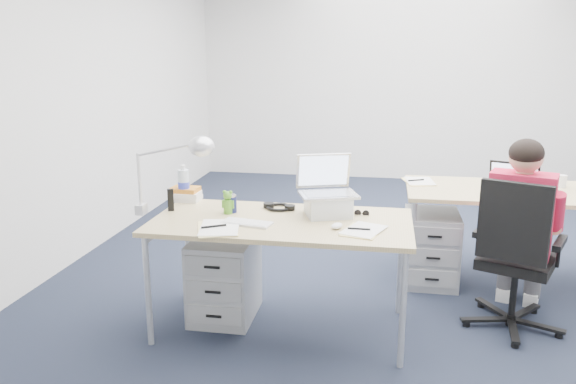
{
  "coord_description": "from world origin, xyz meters",
  "views": [
    {
      "loc": [
        -0.42,
        -4.43,
        1.74
      ],
      "look_at": [
        -1.04,
        -0.92,
        0.85
      ],
      "focal_mm": 35.0,
      "sensor_mm": 36.0,
      "label": 1
    }
  ],
  "objects_px": {
    "drawer_pedestal_near": "(225,277)",
    "drawer_pedestal_far": "(431,247)",
    "wireless_keyboard": "(247,223)",
    "silver_laptop": "(328,187)",
    "can_koozie": "(231,203)",
    "desk_lamp": "(163,174)",
    "dark_laptop": "(511,180)",
    "desk_near": "(281,227)",
    "computer_mouse": "(337,226)",
    "seated_person": "(521,231)",
    "cordless_phone": "(171,200)",
    "desk_far": "(514,196)",
    "headphones": "(279,206)",
    "bear_figurine": "(228,202)",
    "office_chair": "(513,287)",
    "far_cup": "(562,181)",
    "book_stack": "(185,194)",
    "sunglasses": "(362,213)",
    "water_bottle": "(184,183)"
  },
  "relations": [
    {
      "from": "drawer_pedestal_near",
      "to": "drawer_pedestal_far",
      "type": "bearing_deg",
      "value": 31.21
    },
    {
      "from": "wireless_keyboard",
      "to": "silver_laptop",
      "type": "bearing_deg",
      "value": 40.64
    },
    {
      "from": "drawer_pedestal_far",
      "to": "can_koozie",
      "type": "bearing_deg",
      "value": -147.97
    },
    {
      "from": "desk_lamp",
      "to": "dark_laptop",
      "type": "relative_size",
      "value": 1.55
    },
    {
      "from": "desk_near",
      "to": "can_koozie",
      "type": "bearing_deg",
      "value": 162.59
    },
    {
      "from": "wireless_keyboard",
      "to": "computer_mouse",
      "type": "relative_size",
      "value": 3.34
    },
    {
      "from": "seated_person",
      "to": "cordless_phone",
      "type": "xyz_separation_m",
      "value": [
        -2.26,
        -0.34,
        0.2
      ]
    },
    {
      "from": "desk_far",
      "to": "dark_laptop",
      "type": "xyz_separation_m",
      "value": [
        -0.09,
        -0.23,
        0.17
      ]
    },
    {
      "from": "silver_laptop",
      "to": "cordless_phone",
      "type": "xyz_separation_m",
      "value": [
        -1.02,
        -0.07,
        -0.11
      ]
    },
    {
      "from": "desk_near",
      "to": "cordless_phone",
      "type": "relative_size",
      "value": 10.88
    },
    {
      "from": "computer_mouse",
      "to": "cordless_phone",
      "type": "distance_m",
      "value": 1.12
    },
    {
      "from": "can_koozie",
      "to": "headphones",
      "type": "bearing_deg",
      "value": 24.14
    },
    {
      "from": "can_koozie",
      "to": "bear_figurine",
      "type": "xyz_separation_m",
      "value": [
        -0.01,
        -0.03,
        0.02
      ]
    },
    {
      "from": "office_chair",
      "to": "bear_figurine",
      "type": "distance_m",
      "value": 1.91
    },
    {
      "from": "far_cup",
      "to": "wireless_keyboard",
      "type": "bearing_deg",
      "value": -147.98
    },
    {
      "from": "drawer_pedestal_near",
      "to": "wireless_keyboard",
      "type": "xyz_separation_m",
      "value": [
        0.22,
        -0.23,
        0.46
      ]
    },
    {
      "from": "drawer_pedestal_near",
      "to": "book_stack",
      "type": "relative_size",
      "value": 2.69
    },
    {
      "from": "desk_far",
      "to": "computer_mouse",
      "type": "xyz_separation_m",
      "value": [
        -1.24,
        -1.19,
        0.06
      ]
    },
    {
      "from": "office_chair",
      "to": "drawer_pedestal_far",
      "type": "xyz_separation_m",
      "value": [
        -0.46,
        0.7,
        -0.01
      ]
    },
    {
      "from": "headphones",
      "to": "cordless_phone",
      "type": "bearing_deg",
      "value": -155.35
    },
    {
      "from": "desk_far",
      "to": "seated_person",
      "type": "relative_size",
      "value": 1.31
    },
    {
      "from": "headphones",
      "to": "sunglasses",
      "type": "xyz_separation_m",
      "value": [
        0.55,
        -0.05,
        -0.01
      ]
    },
    {
      "from": "drawer_pedestal_far",
      "to": "cordless_phone",
      "type": "distance_m",
      "value": 2.02
    },
    {
      "from": "desk_near",
      "to": "can_koozie",
      "type": "xyz_separation_m",
      "value": [
        -0.35,
        0.11,
        0.11
      ]
    },
    {
      "from": "seated_person",
      "to": "bear_figurine",
      "type": "bearing_deg",
      "value": -151.02
    },
    {
      "from": "drawer_pedestal_near",
      "to": "far_cup",
      "type": "xyz_separation_m",
      "value": [
        2.37,
        1.12,
        0.5
      ]
    },
    {
      "from": "silver_laptop",
      "to": "sunglasses",
      "type": "bearing_deg",
      "value": -6.42
    },
    {
      "from": "headphones",
      "to": "bear_figurine",
      "type": "relative_size",
      "value": 1.43
    },
    {
      "from": "cordless_phone",
      "to": "dark_laptop",
      "type": "xyz_separation_m",
      "value": [
        2.26,
        0.76,
        0.05
      ]
    },
    {
      "from": "drawer_pedestal_near",
      "to": "silver_laptop",
      "type": "relative_size",
      "value": 1.47
    },
    {
      "from": "office_chair",
      "to": "headphones",
      "type": "distance_m",
      "value": 1.59
    },
    {
      "from": "seated_person",
      "to": "silver_laptop",
      "type": "bearing_deg",
      "value": -148.69
    },
    {
      "from": "office_chair",
      "to": "far_cup",
      "type": "xyz_separation_m",
      "value": [
        0.51,
        0.97,
        0.49
      ]
    },
    {
      "from": "drawer_pedestal_far",
      "to": "wireless_keyboard",
      "type": "bearing_deg",
      "value": -137.77
    },
    {
      "from": "sunglasses",
      "to": "far_cup",
      "type": "bearing_deg",
      "value": 39.45
    },
    {
      "from": "can_koozie",
      "to": "desk_lamp",
      "type": "bearing_deg",
      "value": -161.31
    },
    {
      "from": "bear_figurine",
      "to": "water_bottle",
      "type": "bearing_deg",
      "value": 158.71
    },
    {
      "from": "can_koozie",
      "to": "far_cup",
      "type": "height_order",
      "value": "can_koozie"
    },
    {
      "from": "office_chair",
      "to": "computer_mouse",
      "type": "distance_m",
      "value": 1.25
    },
    {
      "from": "drawer_pedestal_far",
      "to": "far_cup",
      "type": "bearing_deg",
      "value": 15.72
    },
    {
      "from": "computer_mouse",
      "to": "sunglasses",
      "type": "relative_size",
      "value": 0.94
    },
    {
      "from": "silver_laptop",
      "to": "dark_laptop",
      "type": "height_order",
      "value": "silver_laptop"
    },
    {
      "from": "drawer_pedestal_far",
      "to": "drawer_pedestal_near",
      "type": "bearing_deg",
      "value": -148.79
    },
    {
      "from": "desk_lamp",
      "to": "wireless_keyboard",
      "type": "bearing_deg",
      "value": -21.82
    },
    {
      "from": "can_koozie",
      "to": "dark_laptop",
      "type": "relative_size",
      "value": 0.34
    },
    {
      "from": "desk_far",
      "to": "office_chair",
      "type": "distance_m",
      "value": 0.92
    },
    {
      "from": "water_bottle",
      "to": "desk_lamp",
      "type": "distance_m",
      "value": 0.38
    },
    {
      "from": "far_cup",
      "to": "computer_mouse",
      "type": "bearing_deg",
      "value": -140.17
    },
    {
      "from": "sunglasses",
      "to": "office_chair",
      "type": "bearing_deg",
      "value": 8.18
    },
    {
      "from": "can_koozie",
      "to": "desk_lamp",
      "type": "height_order",
      "value": "desk_lamp"
    }
  ]
}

